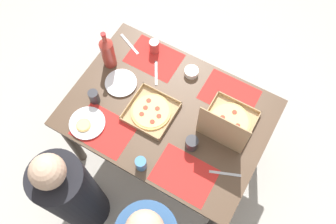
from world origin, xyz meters
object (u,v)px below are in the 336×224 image
pizza_box_corner_right (151,112)px  condiment_bowl (191,72)px  plate_far_left (121,83)px  cup_clear_right (94,97)px  diner_right_seat (73,195)px  cup_spare (154,46)px  plate_near_left (87,123)px  soda_bottle (108,52)px  cup_clear_left (192,143)px  cup_red (141,164)px  pizza_box_center (227,124)px

pizza_box_corner_right → condiment_bowl: (-0.09, -0.38, 0.01)m
plate_far_left → cup_clear_right: bearing=67.5°
diner_right_seat → plate_far_left: bearing=-83.3°
pizza_box_corner_right → cup_spare: cup_spare is taller
plate_near_left → condiment_bowl: (-0.40, -0.65, 0.01)m
soda_bottle → plate_near_left: bearing=105.4°
cup_clear_left → cup_red: bearing=52.8°
pizza_box_corner_right → cup_red: (-0.13, 0.33, 0.04)m
pizza_box_corner_right → cup_red: bearing=111.9°
plate_near_left → soda_bottle: soda_bottle is taller
cup_clear_right → condiment_bowl: bearing=-132.5°
cup_spare → plate_far_left: bearing=80.3°
soda_bottle → cup_clear_left: bearing=161.5°
plate_near_left → soda_bottle: size_ratio=0.71×
pizza_box_corner_right → cup_clear_left: cup_clear_left is taller
plate_near_left → soda_bottle: 0.49m
plate_near_left → cup_clear_right: (0.05, -0.17, 0.04)m
pizza_box_corner_right → cup_clear_left: 0.34m
pizza_box_corner_right → diner_right_seat: diner_right_seat is taller
pizza_box_center → plate_far_left: 0.75m
cup_red → cup_spare: 0.84m
plate_near_left → cup_spare: (-0.08, -0.69, 0.04)m
cup_clear_left → diner_right_seat: size_ratio=0.08×
condiment_bowl → pizza_box_center: bearing=148.1°
cup_clear_left → cup_spare: cup_spare is taller
pizza_box_corner_right → cup_clear_right: size_ratio=2.93×
pizza_box_center → diner_right_seat: size_ratio=0.30×
cup_red → condiment_bowl: bearing=-86.3°
soda_bottle → pizza_box_corner_right: bearing=157.1°
condiment_bowl → cup_red: bearing=93.7°
plate_near_left → condiment_bowl: size_ratio=2.42×
soda_bottle → cup_red: 0.77m
plate_near_left → cup_clear_right: size_ratio=2.28×
pizza_box_corner_right → soda_bottle: size_ratio=0.91×
pizza_box_corner_right → pizza_box_center: pizza_box_center is taller
diner_right_seat → cup_spare: bearing=-88.4°
diner_right_seat → soda_bottle: bearing=-74.3°
plate_far_left → diner_right_seat: bearing=96.7°
plate_near_left → cup_clear_left: cup_clear_left is taller
pizza_box_corner_right → condiment_bowl: 0.39m
plate_near_left → cup_red: size_ratio=2.34×
pizza_box_corner_right → diner_right_seat: (0.19, 0.66, -0.24)m
cup_clear_left → condiment_bowl: size_ratio=1.00×
cup_red → condiment_bowl: size_ratio=1.03×
cup_spare → cup_red: bearing=115.4°
soda_bottle → condiment_bowl: 0.57m
soda_bottle → condiment_bowl: bearing=-159.1°
pizza_box_center → condiment_bowl: (0.38, -0.23, -0.03)m
pizza_box_center → cup_clear_left: bearing=59.6°
pizza_box_center → cup_clear_left: pizza_box_center is taller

